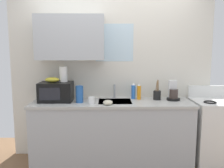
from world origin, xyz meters
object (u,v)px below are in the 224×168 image
object	(u,v)px
stove_range	(213,131)
dish_soap_bottle_blue	(133,91)
utensil_crock	(157,95)
small_bowl	(108,102)
banana_bunch	(52,80)
mug_white	(92,100)
microwave	(56,92)
paper_towel_roll	(63,74)
cereal_canister	(79,94)
coffee_maker	(173,93)
dish_soap_bottle_orange	(139,92)

from	to	relation	value
stove_range	dish_soap_bottle_blue	xyz separation A→B (m)	(-1.15, 0.19, 0.55)
stove_range	utensil_crock	xyz separation A→B (m)	(-0.81, 0.12, 0.51)
small_bowl	dish_soap_bottle_blue	bearing A→B (deg)	45.71
banana_bunch	mug_white	xyz separation A→B (m)	(0.56, -0.19, -0.26)
microwave	paper_towel_roll	world-z (taller)	paper_towel_roll
microwave	utensil_crock	world-z (taller)	utensil_crock
cereal_canister	utensil_crock	world-z (taller)	utensil_crock
small_bowl	paper_towel_roll	bearing A→B (deg)	154.57
small_bowl	utensil_crock	bearing A→B (deg)	24.02
coffee_maker	utensil_crock	xyz separation A→B (m)	(-0.23, 0.01, -0.03)
cereal_canister	mug_white	world-z (taller)	cereal_canister
coffee_maker	utensil_crock	bearing A→B (deg)	177.15
dish_soap_bottle_blue	small_bowl	xyz separation A→B (m)	(-0.38, -0.39, -0.08)
cereal_canister	dish_soap_bottle_orange	bearing A→B (deg)	12.79
microwave	coffee_maker	world-z (taller)	coffee_maker
banana_bunch	mug_white	world-z (taller)	banana_bunch
small_bowl	microwave	bearing A→B (deg)	161.24
coffee_maker	dish_soap_bottle_blue	world-z (taller)	coffee_maker
cereal_canister	utensil_crock	distance (m)	1.12
dish_soap_bottle_blue	stove_range	bearing A→B (deg)	-9.21
stove_range	cereal_canister	world-z (taller)	cereal_canister
cereal_canister	microwave	bearing A→B (deg)	163.87
stove_range	dish_soap_bottle_blue	bearing A→B (deg)	170.79
dish_soap_bottle_orange	cereal_canister	xyz separation A→B (m)	(-0.85, -0.19, 0.00)
stove_range	small_bowl	size ratio (longest dim) A/B	8.31
paper_towel_roll	mug_white	size ratio (longest dim) A/B	2.32
banana_bunch	dish_soap_bottle_blue	world-z (taller)	banana_bunch
banana_bunch	utensil_crock	xyz separation A→B (m)	(1.50, 0.07, -0.23)
dish_soap_bottle_blue	dish_soap_bottle_orange	bearing A→B (deg)	-32.13
microwave	dish_soap_bottle_blue	distance (m)	1.12
coffee_maker	cereal_canister	xyz separation A→B (m)	(-1.34, -0.16, 0.01)
stove_range	banana_bunch	world-z (taller)	banana_bunch
banana_bunch	dish_soap_bottle_orange	distance (m)	1.25
dish_soap_bottle_blue	cereal_canister	world-z (taller)	dish_soap_bottle_blue
paper_towel_roll	small_bowl	bearing A→B (deg)	-25.43
microwave	utensil_crock	xyz separation A→B (m)	(1.45, 0.07, -0.06)
small_bowl	coffee_maker	bearing A→B (deg)	18.03
stove_range	small_bowl	xyz separation A→B (m)	(-1.53, -0.20, 0.47)
stove_range	cereal_canister	bearing A→B (deg)	-178.40
stove_range	microwave	world-z (taller)	microwave
microwave	coffee_maker	distance (m)	1.68
microwave	small_bowl	xyz separation A→B (m)	(0.73, -0.25, -0.10)
stove_range	paper_towel_roll	bearing A→B (deg)	177.44
mug_white	paper_towel_roll	bearing A→B (deg)	149.72
paper_towel_roll	dish_soap_bottle_orange	world-z (taller)	paper_towel_roll
mug_white	dish_soap_bottle_blue	bearing A→B (deg)	28.78
paper_towel_roll	dish_soap_bottle_orange	bearing A→B (deg)	2.22
banana_bunch	utensil_crock	distance (m)	1.52
mug_white	banana_bunch	bearing A→B (deg)	161.29
microwave	small_bowl	world-z (taller)	microwave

